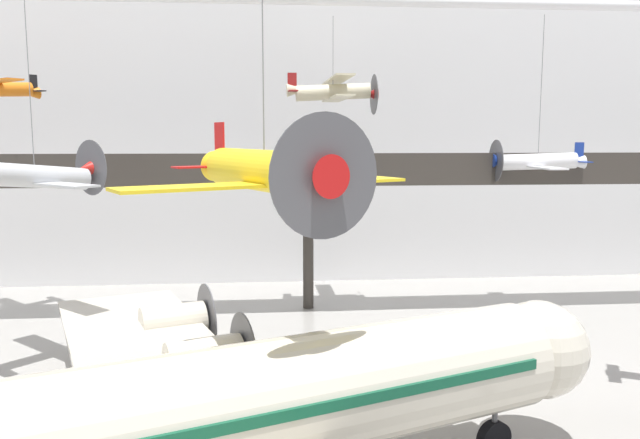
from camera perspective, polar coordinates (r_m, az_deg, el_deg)
name	(u,v)px	position (r m, az deg, el deg)	size (l,w,h in m)	color
hangar_back_wall	(300,130)	(49.69, -1.86, 8.20)	(140.00, 3.00, 23.74)	white
mezzanine_walkway	(309,179)	(39.56, -1.00, 3.71)	(110.00, 3.20, 10.33)	#38332D
ceiling_truss_beam	(311,0)	(38.19, -0.80, 19.44)	(120.00, 0.60, 0.60)	silver
airliner_silver_main	(167,424)	(18.23, -13.77, -17.67)	(29.57, 34.57, 10.50)	beige
suspended_plane_cream_biplane	(333,91)	(40.65, 1.24, 11.63)	(5.88, 7.21, 6.13)	beige
suspended_plane_white_twin	(538,162)	(41.52, 19.28, 5.00)	(5.94, 7.30, 10.15)	silver
suspended_plane_yellow_lowwing	(264,172)	(19.59, -5.14, 4.39)	(9.15, 8.11, 10.14)	yellow
suspended_plane_silver_racer	(35,177)	(32.86, -24.62, 3.57)	(6.84, 6.79, 10.38)	silver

